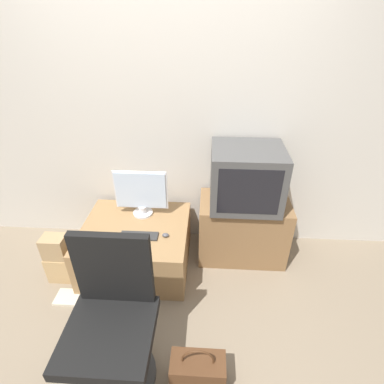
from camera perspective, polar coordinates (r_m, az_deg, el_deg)
name	(u,v)px	position (r m, az deg, el deg)	size (l,w,h in m)	color
ground_plane	(153,354)	(2.37, -7.50, -28.20)	(12.00, 12.00, 0.00)	#7F705B
wall_back	(169,111)	(2.61, -4.37, 15.15)	(4.40, 0.05, 2.60)	beige
desk	(137,246)	(2.78, -10.44, -10.01)	(0.91, 0.81, 0.43)	#937047
side_stand	(242,229)	(2.82, 9.58, -6.92)	(0.79, 0.44, 0.60)	olive
main_monitor	(141,193)	(2.66, -9.68, -0.22)	(0.47, 0.18, 0.44)	silver
keyboard	(139,236)	(2.53, -10.05, -8.21)	(0.31, 0.10, 0.01)	#2D2D2D
mouse	(166,235)	(2.49, -5.07, -8.19)	(0.06, 0.04, 0.03)	#4C4C51
crt_tv	(246,177)	(2.51, 10.28, 2.78)	(0.58, 0.49, 0.50)	#474747
office_chair	(112,323)	(1.99, -14.91, -22.99)	(0.51, 0.51, 0.99)	#333333
cardboard_box_lower	(61,266)	(2.91, -23.66, -12.87)	(0.21, 0.16, 0.25)	tan
cardboard_box_upper	(55,247)	(2.76, -24.66, -9.48)	(0.19, 0.15, 0.20)	#A3845B
handbag	(198,372)	(2.16, 1.10, -31.05)	(0.34, 0.17, 0.35)	#4C2D19
book	(69,297)	(2.79, -22.31, -18.09)	(0.22, 0.16, 0.02)	beige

